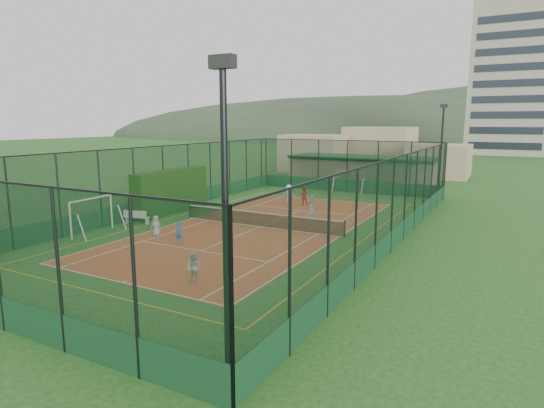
{
  "coord_description": "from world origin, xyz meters",
  "views": [
    {
      "loc": [
        14.44,
        -25.16,
        6.82
      ],
      "look_at": [
        -0.14,
        1.91,
        1.2
      ],
      "focal_mm": 30.0,
      "sensor_mm": 36.0,
      "label": 1
    }
  ],
  "objects_px": {
    "child_far_right": "(311,214)",
    "child_near_right": "(194,268)",
    "futsal_goal_far": "(350,181)",
    "child_near_left": "(156,226)",
    "floodlight_se": "(226,238)",
    "futsal_goal_near": "(92,216)",
    "coach": "(304,196)",
    "child_near_mid": "(179,232)",
    "child_far_back": "(313,202)",
    "floodlight_ne": "(441,153)",
    "child_far_left": "(289,194)",
    "white_bench": "(137,217)",
    "clubhouse": "(362,171)",
    "apartment_tower": "(511,80)"
  },
  "relations": [
    {
      "from": "child_far_right",
      "to": "child_near_right",
      "type": "bearing_deg",
      "value": 88.21
    },
    {
      "from": "futsal_goal_far",
      "to": "child_near_left",
      "type": "bearing_deg",
      "value": -99.95
    },
    {
      "from": "floodlight_se",
      "to": "futsal_goal_near",
      "type": "height_order",
      "value": "floodlight_se"
    },
    {
      "from": "child_near_right",
      "to": "child_far_right",
      "type": "bearing_deg",
      "value": 88.54
    },
    {
      "from": "floodlight_se",
      "to": "coach",
      "type": "xyz_separation_m",
      "value": [
        -9.39,
        25.22,
        -3.36
      ]
    },
    {
      "from": "child_near_mid",
      "to": "child_far_back",
      "type": "distance_m",
      "value": 12.92
    },
    {
      "from": "floodlight_se",
      "to": "futsal_goal_near",
      "type": "distance_m",
      "value": 19.93
    },
    {
      "from": "futsal_goal_near",
      "to": "futsal_goal_far",
      "type": "relative_size",
      "value": 1.09
    },
    {
      "from": "floodlight_ne",
      "to": "child_far_left",
      "type": "bearing_deg",
      "value": -144.73
    },
    {
      "from": "child_near_left",
      "to": "child_far_left",
      "type": "distance_m",
      "value": 14.09
    },
    {
      "from": "white_bench",
      "to": "child_far_left",
      "type": "xyz_separation_m",
      "value": [
        5.51,
        12.02,
        0.3
      ]
    },
    {
      "from": "clubhouse",
      "to": "child_near_mid",
      "type": "height_order",
      "value": "clubhouse"
    },
    {
      "from": "futsal_goal_near",
      "to": "child_near_right",
      "type": "bearing_deg",
      "value": -114.0
    },
    {
      "from": "floodlight_ne",
      "to": "child_near_right",
      "type": "bearing_deg",
      "value": -102.16
    },
    {
      "from": "clubhouse",
      "to": "white_bench",
      "type": "height_order",
      "value": "clubhouse"
    },
    {
      "from": "clubhouse",
      "to": "floodlight_ne",
      "type": "bearing_deg",
      "value": -32.12
    },
    {
      "from": "clubhouse",
      "to": "apartment_tower",
      "type": "relative_size",
      "value": 0.51
    },
    {
      "from": "white_bench",
      "to": "floodlight_se",
      "type": "bearing_deg",
      "value": -54.74
    },
    {
      "from": "child_far_right",
      "to": "coach",
      "type": "relative_size",
      "value": 0.85
    },
    {
      "from": "futsal_goal_far",
      "to": "child_near_left",
      "type": "height_order",
      "value": "futsal_goal_far"
    },
    {
      "from": "clubhouse",
      "to": "white_bench",
      "type": "bearing_deg",
      "value": -107.25
    },
    {
      "from": "floodlight_se",
      "to": "coach",
      "type": "bearing_deg",
      "value": 110.42
    },
    {
      "from": "futsal_goal_far",
      "to": "child_far_right",
      "type": "distance_m",
      "value": 15.12
    },
    {
      "from": "futsal_goal_near",
      "to": "child_far_back",
      "type": "bearing_deg",
      "value": -37.66
    },
    {
      "from": "floodlight_se",
      "to": "child_far_right",
      "type": "xyz_separation_m",
      "value": [
        -6.07,
        19.17,
        -3.47
      ]
    },
    {
      "from": "futsal_goal_near",
      "to": "child_far_back",
      "type": "height_order",
      "value": "futsal_goal_near"
    },
    {
      "from": "white_bench",
      "to": "child_near_left",
      "type": "distance_m",
      "value": 3.97
    },
    {
      "from": "floodlight_se",
      "to": "child_near_left",
      "type": "relative_size",
      "value": 6.7
    },
    {
      "from": "child_far_back",
      "to": "child_near_left",
      "type": "bearing_deg",
      "value": 43.57
    },
    {
      "from": "futsal_goal_far",
      "to": "child_near_mid",
      "type": "height_order",
      "value": "futsal_goal_far"
    },
    {
      "from": "child_near_mid",
      "to": "coach",
      "type": "relative_size",
      "value": 0.83
    },
    {
      "from": "white_bench",
      "to": "futsal_goal_near",
      "type": "height_order",
      "value": "futsal_goal_near"
    },
    {
      "from": "white_bench",
      "to": "child_far_left",
      "type": "height_order",
      "value": "child_far_left"
    },
    {
      "from": "futsal_goal_near",
      "to": "child_near_mid",
      "type": "distance_m",
      "value": 6.31
    },
    {
      "from": "child_far_back",
      "to": "futsal_goal_far",
      "type": "bearing_deg",
      "value": -110.5
    },
    {
      "from": "white_bench",
      "to": "child_far_back",
      "type": "relative_size",
      "value": 1.42
    },
    {
      "from": "futsal_goal_near",
      "to": "child_near_left",
      "type": "bearing_deg",
      "value": -74.63
    },
    {
      "from": "child_far_back",
      "to": "child_near_mid",
      "type": "bearing_deg",
      "value": 54.39
    },
    {
      "from": "child_near_left",
      "to": "white_bench",
      "type": "bearing_deg",
      "value": 134.96
    },
    {
      "from": "futsal_goal_far",
      "to": "child_far_left",
      "type": "height_order",
      "value": "futsal_goal_far"
    },
    {
      "from": "futsal_goal_near",
      "to": "child_near_left",
      "type": "relative_size",
      "value": 2.73
    },
    {
      "from": "clubhouse",
      "to": "child_near_left",
      "type": "bearing_deg",
      "value": -99.11
    },
    {
      "from": "child_near_mid",
      "to": "child_far_left",
      "type": "height_order",
      "value": "child_far_left"
    },
    {
      "from": "futsal_goal_near",
      "to": "child_near_mid",
      "type": "xyz_separation_m",
      "value": [
        6.26,
        0.66,
        -0.44
      ]
    },
    {
      "from": "child_near_left",
      "to": "floodlight_se",
      "type": "bearing_deg",
      "value": -57.74
    },
    {
      "from": "child_far_left",
      "to": "futsal_goal_far",
      "type": "bearing_deg",
      "value": -119.94
    },
    {
      "from": "apartment_tower",
      "to": "white_bench",
      "type": "distance_m",
      "value": 88.59
    },
    {
      "from": "child_far_right",
      "to": "child_far_left",
      "type": "bearing_deg",
      "value": -55.63
    },
    {
      "from": "apartment_tower",
      "to": "white_bench",
      "type": "height_order",
      "value": "apartment_tower"
    },
    {
      "from": "child_near_right",
      "to": "coach",
      "type": "distance_m",
      "value": 19.44
    }
  ]
}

